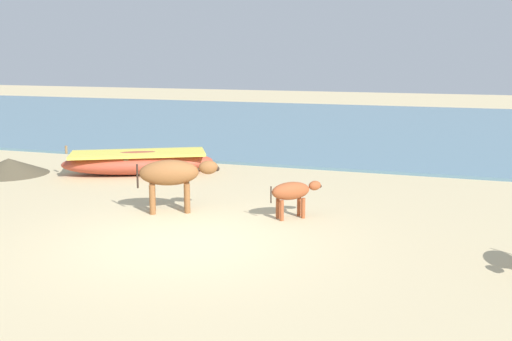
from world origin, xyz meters
name	(u,v)px	position (x,y,z in m)	size (l,w,h in m)	color
ground	(187,241)	(0.00, 0.00, 0.00)	(80.00, 80.00, 0.00)	#CCB789
sea_water	(355,126)	(0.00, 16.73, 0.04)	(60.00, 20.00, 0.08)	slate
fishing_boat_1	(138,162)	(-3.58, 4.71, 0.31)	(3.94, 2.87, 0.78)	#B74733
calf_far_rust	(293,192)	(1.28, 1.91, 0.50)	(0.91, 0.86, 0.70)	#9E4C28
cow_second_adult_brown	(172,175)	(-1.05, 1.60, 0.74)	(1.51, 1.00, 1.04)	brown
debris_pile_0	(9,166)	(-6.73, 3.64, 0.20)	(1.98, 1.98, 0.41)	brown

